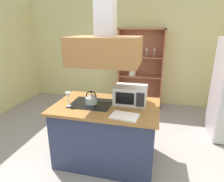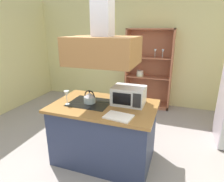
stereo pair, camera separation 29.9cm
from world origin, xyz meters
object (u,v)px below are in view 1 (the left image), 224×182
object	(u,v)px
kettle	(91,98)
wine_glass_on_counter	(68,96)
cutting_board	(125,116)
microwave	(131,95)
dish_cabinet	(140,72)

from	to	relation	value
kettle	wine_glass_on_counter	xyz separation A→B (m)	(-0.28, -0.16, 0.07)
cutting_board	microwave	distance (m)	0.49
dish_cabinet	kettle	xyz separation A→B (m)	(-0.47, -2.42, 0.12)
dish_cabinet	cutting_board	world-z (taller)	dish_cabinet
dish_cabinet	kettle	world-z (taller)	dish_cabinet
microwave	cutting_board	bearing A→B (deg)	-90.26
cutting_board	dish_cabinet	bearing A→B (deg)	91.63
dish_cabinet	cutting_board	distance (m)	2.74
dish_cabinet	cutting_board	bearing A→B (deg)	-88.37
cutting_board	microwave	xyz separation A→B (m)	(0.00, 0.47, 0.12)
dish_cabinet	kettle	distance (m)	2.47
kettle	cutting_board	bearing A→B (deg)	-30.17
dish_cabinet	wine_glass_on_counter	size ratio (longest dim) A/B	9.45
cutting_board	wine_glass_on_counter	bearing A→B (deg)	169.38
microwave	wine_glass_on_counter	world-z (taller)	microwave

